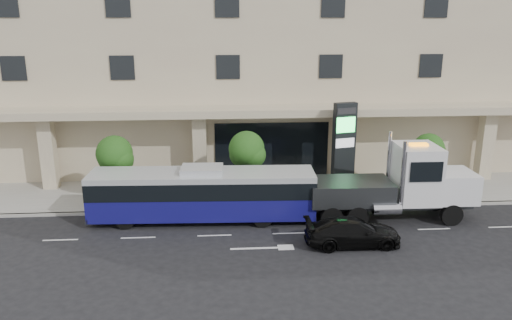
{
  "coord_description": "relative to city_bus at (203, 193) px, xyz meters",
  "views": [
    {
      "loc": [
        -3.52,
        -26.01,
        11.01
      ],
      "look_at": [
        -1.54,
        2.0,
        3.14
      ],
      "focal_mm": 35.0,
      "sensor_mm": 36.0,
      "label": 1
    }
  ],
  "objects": [
    {
      "name": "tree_left",
      "position": [
        -5.32,
        2.91,
        1.49
      ],
      "size": [
        2.27,
        2.2,
        4.22
      ],
      "color": "#422B19",
      "rests_on": "sidewalk"
    },
    {
      "name": "black_sedan",
      "position": [
        7.66,
        -3.8,
        -0.92
      ],
      "size": [
        4.86,
        2.0,
        1.41
      ],
      "primitive_type": "imported",
      "rotation": [
        0.0,
        0.0,
        1.58
      ],
      "color": "black",
      "rests_on": "ground"
    },
    {
      "name": "sidewalk",
      "position": [
        4.65,
        4.32,
        -1.55
      ],
      "size": [
        120.0,
        6.0,
        0.15
      ],
      "primitive_type": "cube",
      "color": "gray",
      "rests_on": "ground"
    },
    {
      "name": "tree_mid",
      "position": [
        2.68,
        2.91,
        1.64
      ],
      "size": [
        2.28,
        2.2,
        4.38
      ],
      "color": "#422B19",
      "rests_on": "sidewalk"
    },
    {
      "name": "city_bus",
      "position": [
        0.0,
        0.0,
        0.0
      ],
      "size": [
        12.67,
        3.13,
        3.19
      ],
      "rotation": [
        0.0,
        0.0,
        -0.04
      ],
      "color": "black",
      "rests_on": "ground"
    },
    {
      "name": "tow_truck",
      "position": [
        11.11,
        -0.48,
        0.38
      ],
      "size": [
        10.67,
        2.81,
        4.86
      ],
      "rotation": [
        0.0,
        0.0,
        -0.01
      ],
      "color": "#2D3033",
      "rests_on": "ground"
    },
    {
      "name": "tree_right",
      "position": [
        14.18,
        2.91,
        1.41
      ],
      "size": [
        2.1,
        2.0,
        4.04
      ],
      "color": "#422B19",
      "rests_on": "sidewalk"
    },
    {
      "name": "curb",
      "position": [
        4.65,
        1.32,
        -1.55
      ],
      "size": [
        120.0,
        0.3,
        0.15
      ],
      "primitive_type": "cube",
      "color": "gray",
      "rests_on": "ground"
    },
    {
      "name": "signage_pylon",
      "position": [
        8.99,
        4.01,
        1.52
      ],
      "size": [
        1.54,
        0.87,
        5.88
      ],
      "rotation": [
        0.0,
        0.0,
        0.24
      ],
      "color": "black",
      "rests_on": "sidewalk"
    },
    {
      "name": "ground",
      "position": [
        4.65,
        -0.68,
        -1.62
      ],
      "size": [
        120.0,
        120.0,
        0.0
      ],
      "primitive_type": "plane",
      "color": "black",
      "rests_on": "ground"
    },
    {
      "name": "convention_center",
      "position": [
        4.65,
        14.74,
        8.35
      ],
      "size": [
        60.0,
        17.6,
        20.0
      ],
      "color": "tan",
      "rests_on": "ground"
    }
  ]
}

